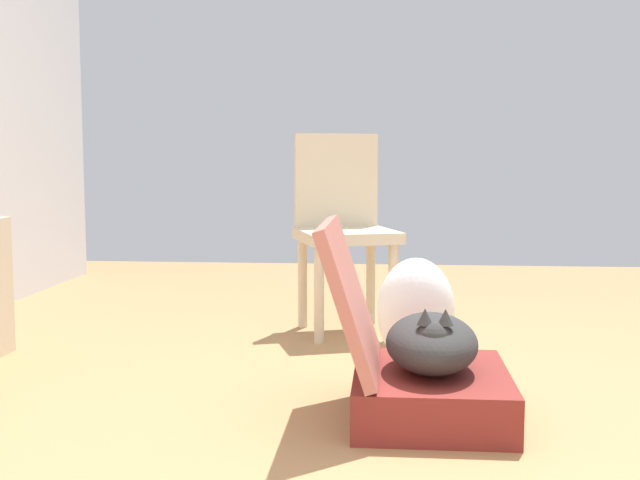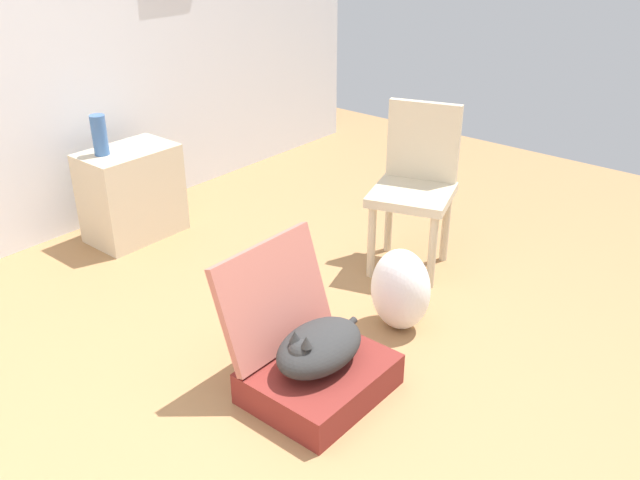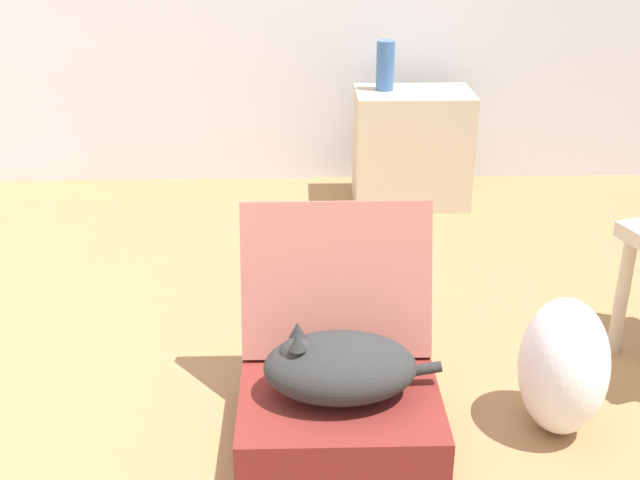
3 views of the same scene
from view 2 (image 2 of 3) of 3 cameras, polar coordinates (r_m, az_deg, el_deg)
name	(u,v)px [view 2 (image 2 of 3)]	position (r m, az deg, el deg)	size (l,w,h in m)	color
ground_plane	(265,435)	(2.77, -4.61, -15.92)	(7.68, 7.68, 0.00)	#9E7247
suitcase_base	(320,379)	(2.91, 0.00, -11.55)	(0.57, 0.47, 0.15)	maroon
suitcase_lid	(274,297)	(2.88, -3.90, -4.76)	(0.57, 0.47, 0.04)	#B26356
cat	(319,348)	(2.81, -0.09, -8.98)	(0.51, 0.28, 0.22)	#2D2D2D
plastic_bag_white	(400,290)	(3.27, 6.75, -4.14)	(0.25, 0.30, 0.41)	white
side_table	(132,193)	(4.29, -15.46, 3.78)	(0.55, 0.35, 0.56)	beige
vase_tall	(100,135)	(4.11, -17.96, 8.35)	(0.09, 0.09, 0.23)	#38609E
chair	(416,182)	(3.76, 8.01, 4.84)	(0.53, 0.53, 0.91)	beige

